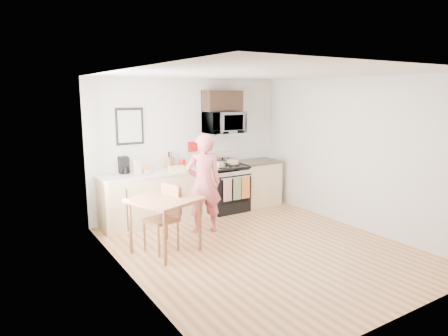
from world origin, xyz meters
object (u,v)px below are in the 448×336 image
microwave (223,122)px  person (204,183)px  cake (233,163)px  chair (168,208)px  dining_table (165,205)px  range (226,189)px

microwave → person: (-0.99, -0.95, -0.92)m
person → cake: bearing=-127.5°
microwave → chair: microwave is taller
dining_table → chair: (0.09, 0.10, -0.09)m
range → cake: 0.55m
range → person: person is taller
range → person: (-0.99, -0.85, 0.40)m
microwave → person: bearing=-136.1°
dining_table → microwave: bearing=36.9°
range → chair: bearing=-146.0°
microwave → dining_table: bearing=-143.1°
dining_table → chair: size_ratio=0.99×
range → chair: 2.19m
microwave → person: 1.65m
range → cake: range is taller
dining_table → person: bearing=27.4°
chair → dining_table: bearing=-146.0°
microwave → chair: (-1.81, -1.33, -1.12)m
person → dining_table: bearing=43.7°
microwave → chair: 2.51m
person → chair: 0.93m
range → chair: (-1.81, -1.22, 0.20)m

